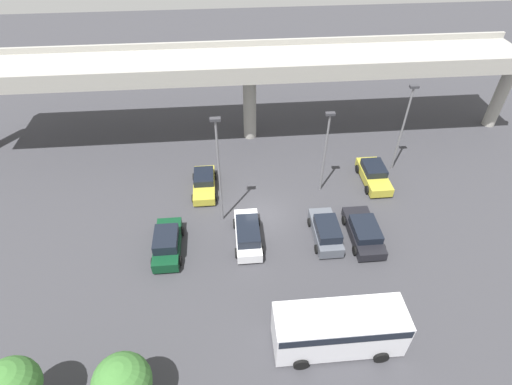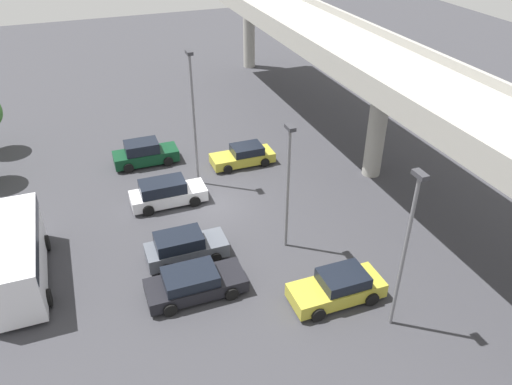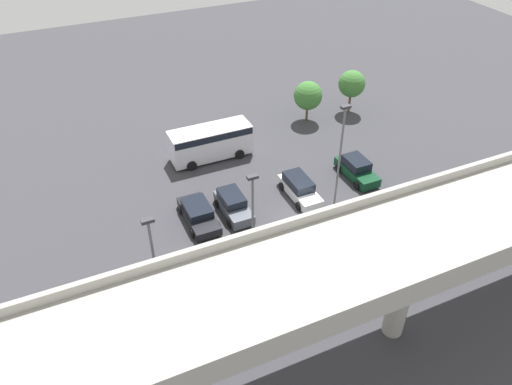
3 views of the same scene
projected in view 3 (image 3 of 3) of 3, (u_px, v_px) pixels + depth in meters
ground_plane at (300, 218)px, 38.33m from camera, size 106.33×106.33×0.00m
highway_overpass at (414, 243)px, 25.72m from camera, size 50.84×6.26×8.42m
parked_car_0 at (357, 169)px, 42.24m from camera, size 2.03×4.50×1.73m
parked_car_1 at (378, 225)px, 36.72m from camera, size 2.01×4.47×1.40m
parked_car_2 at (299, 188)px, 40.09m from camera, size 2.00×4.68×1.66m
parked_car_3 at (233, 205)px, 38.40m from camera, size 2.00×4.30×1.64m
parked_car_4 at (198, 214)px, 37.68m from camera, size 2.24×4.86×1.42m
parked_car_5 at (190, 282)px, 32.10m from camera, size 2.13×4.60×1.52m
shuttle_bus at (210, 141)px, 44.15m from camera, size 7.26×2.72×2.94m
lamp_post_near_aisle at (340, 152)px, 36.24m from camera, size 0.70×0.35×8.93m
lamp_post_mid_lot at (253, 214)px, 31.98m from camera, size 0.70×0.35×7.30m
lamp_post_by_overpass at (155, 265)px, 27.81m from camera, size 0.70×0.35×8.02m
tree_front_left at (352, 84)px, 50.37m from camera, size 2.71×2.71×4.46m
tree_front_centre at (308, 96)px, 49.02m from camera, size 2.82×2.82×4.16m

